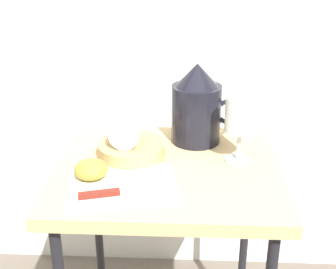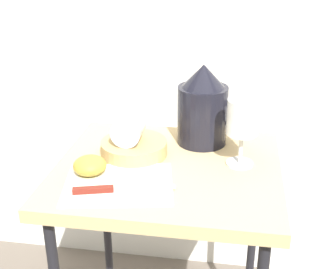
{
  "view_description": "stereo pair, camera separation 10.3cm",
  "coord_description": "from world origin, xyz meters",
  "px_view_note": "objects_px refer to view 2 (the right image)",
  "views": [
    {
      "loc": [
        0.04,
        -0.94,
        1.17
      ],
      "look_at": [
        0.0,
        0.0,
        0.76
      ],
      "focal_mm": 48.44,
      "sensor_mm": 36.0,
      "label": 1
    },
    {
      "loc": [
        0.15,
        -0.93,
        1.17
      ],
      "look_at": [
        0.0,
        0.0,
        0.76
      ],
      "focal_mm": 48.44,
      "sensor_mm": 36.0,
      "label": 2
    }
  ],
  "objects_px": {
    "apple_half_left": "(90,165)",
    "basket_tray": "(134,148)",
    "pitcher": "(203,112)",
    "wine_glass_tipped_near": "(129,127)",
    "table": "(168,192)",
    "wine_glass_upright": "(243,121)",
    "knife": "(109,189)"
  },
  "relations": [
    {
      "from": "basket_tray",
      "to": "pitcher",
      "type": "relative_size",
      "value": 0.78
    },
    {
      "from": "apple_half_left",
      "to": "basket_tray",
      "type": "bearing_deg",
      "value": 58.19
    },
    {
      "from": "wine_glass_upright",
      "to": "knife",
      "type": "distance_m",
      "value": 0.34
    },
    {
      "from": "basket_tray",
      "to": "wine_glass_tipped_near",
      "type": "height_order",
      "value": "wine_glass_tipped_near"
    },
    {
      "from": "table",
      "to": "apple_half_left",
      "type": "height_order",
      "value": "apple_half_left"
    },
    {
      "from": "wine_glass_tipped_near",
      "to": "wine_glass_upright",
      "type": "bearing_deg",
      "value": -3.05
    },
    {
      "from": "basket_tray",
      "to": "apple_half_left",
      "type": "bearing_deg",
      "value": -121.81
    },
    {
      "from": "basket_tray",
      "to": "pitcher",
      "type": "bearing_deg",
      "value": 31.85
    },
    {
      "from": "table",
      "to": "pitcher",
      "type": "distance_m",
      "value": 0.22
    },
    {
      "from": "pitcher",
      "to": "apple_half_left",
      "type": "xyz_separation_m",
      "value": [
        -0.23,
        -0.22,
        -0.06
      ]
    },
    {
      "from": "wine_glass_upright",
      "to": "apple_half_left",
      "type": "height_order",
      "value": "wine_glass_upright"
    },
    {
      "from": "basket_tray",
      "to": "pitcher",
      "type": "height_order",
      "value": "pitcher"
    },
    {
      "from": "table",
      "to": "wine_glass_tipped_near",
      "type": "bearing_deg",
      "value": 155.18
    },
    {
      "from": "wine_glass_tipped_near",
      "to": "apple_half_left",
      "type": "bearing_deg",
      "value": -117.56
    },
    {
      "from": "knife",
      "to": "apple_half_left",
      "type": "bearing_deg",
      "value": 132.43
    },
    {
      "from": "apple_half_left",
      "to": "knife",
      "type": "distance_m",
      "value": 0.09
    },
    {
      "from": "basket_tray",
      "to": "table",
      "type": "bearing_deg",
      "value": -26.95
    },
    {
      "from": "wine_glass_tipped_near",
      "to": "apple_half_left",
      "type": "distance_m",
      "value": 0.14
    },
    {
      "from": "wine_glass_tipped_near",
      "to": "apple_half_left",
      "type": "relative_size",
      "value": 1.91
    },
    {
      "from": "table",
      "to": "apple_half_left",
      "type": "distance_m",
      "value": 0.21
    },
    {
      "from": "table",
      "to": "pitcher",
      "type": "height_order",
      "value": "pitcher"
    },
    {
      "from": "pitcher",
      "to": "apple_half_left",
      "type": "distance_m",
      "value": 0.32
    },
    {
      "from": "basket_tray",
      "to": "apple_half_left",
      "type": "xyz_separation_m",
      "value": [
        -0.07,
        -0.12,
        0.01
      ]
    },
    {
      "from": "table",
      "to": "wine_glass_tipped_near",
      "type": "relative_size",
      "value": 4.75
    },
    {
      "from": "pitcher",
      "to": "apple_half_left",
      "type": "bearing_deg",
      "value": -136.88
    },
    {
      "from": "basket_tray",
      "to": "knife",
      "type": "relative_size",
      "value": 0.77
    },
    {
      "from": "pitcher",
      "to": "wine_glass_tipped_near",
      "type": "xyz_separation_m",
      "value": [
        -0.17,
        -0.1,
        -0.01
      ]
    },
    {
      "from": "wine_glass_tipped_near",
      "to": "knife",
      "type": "bearing_deg",
      "value": -89.97
    },
    {
      "from": "pitcher",
      "to": "knife",
      "type": "distance_m",
      "value": 0.34
    },
    {
      "from": "wine_glass_tipped_near",
      "to": "pitcher",
      "type": "bearing_deg",
      "value": 29.88
    },
    {
      "from": "basket_tray",
      "to": "wine_glass_tipped_near",
      "type": "relative_size",
      "value": 1.14
    },
    {
      "from": "wine_glass_upright",
      "to": "wine_glass_tipped_near",
      "type": "xyz_separation_m",
      "value": [
        -0.27,
        0.01,
        -0.04
      ]
    }
  ]
}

